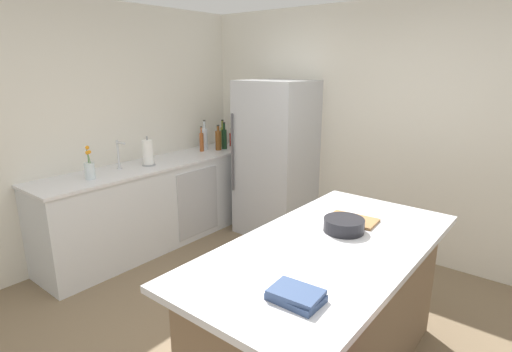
{
  "coord_description": "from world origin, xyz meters",
  "views": [
    {
      "loc": [
        1.43,
        -1.84,
        1.97
      ],
      "look_at": [
        -0.76,
        0.88,
        1.0
      ],
      "focal_mm": 28.05,
      "sensor_mm": 36.0,
      "label": 1
    }
  ],
  "objects_px": {
    "paper_towel_roll": "(148,153)",
    "vinegar_bottle": "(202,142)",
    "flower_vase": "(90,169)",
    "wine_bottle": "(224,138)",
    "mixing_bowl": "(344,225)",
    "kitchen_island": "(325,311)",
    "hot_sauce_bottle": "(231,139)",
    "cutting_board": "(352,220)",
    "olive_oil_bottle": "(223,136)",
    "sink_faucet": "(119,154)",
    "soda_bottle": "(205,138)",
    "whiskey_bottle": "(218,140)",
    "refrigerator": "(276,159)",
    "cookbook_stack": "(296,295)"
  },
  "relations": [
    {
      "from": "flower_vase",
      "to": "vinegar_bottle",
      "type": "bearing_deg",
      "value": 93.69
    },
    {
      "from": "sink_faucet",
      "to": "soda_bottle",
      "type": "xyz_separation_m",
      "value": [
        -0.03,
        1.24,
        -0.01
      ]
    },
    {
      "from": "wine_bottle",
      "to": "vinegar_bottle",
      "type": "distance_m",
      "value": 0.31
    },
    {
      "from": "sink_faucet",
      "to": "hot_sauce_bottle",
      "type": "bearing_deg",
      "value": 87.66
    },
    {
      "from": "olive_oil_bottle",
      "to": "mixing_bowl",
      "type": "xyz_separation_m",
      "value": [
        2.5,
        -1.51,
        -0.11
      ]
    },
    {
      "from": "mixing_bowl",
      "to": "soda_bottle",
      "type": "bearing_deg",
      "value": 154.35
    },
    {
      "from": "flower_vase",
      "to": "paper_towel_roll",
      "type": "xyz_separation_m",
      "value": [
        -0.02,
        0.67,
        0.04
      ]
    },
    {
      "from": "sink_faucet",
      "to": "olive_oil_bottle",
      "type": "relative_size",
      "value": 0.86
    },
    {
      "from": "kitchen_island",
      "to": "hot_sauce_bottle",
      "type": "bearing_deg",
      "value": 143.1
    },
    {
      "from": "olive_oil_bottle",
      "to": "whiskey_bottle",
      "type": "height_order",
      "value": "olive_oil_bottle"
    },
    {
      "from": "sink_faucet",
      "to": "mixing_bowl",
      "type": "relative_size",
      "value": 1.14
    },
    {
      "from": "kitchen_island",
      "to": "wine_bottle",
      "type": "xyz_separation_m",
      "value": [
        -2.41,
        1.65,
        0.6
      ]
    },
    {
      "from": "refrigerator",
      "to": "whiskey_bottle",
      "type": "distance_m",
      "value": 0.81
    },
    {
      "from": "hot_sauce_bottle",
      "to": "vinegar_bottle",
      "type": "distance_m",
      "value": 0.49
    },
    {
      "from": "flower_vase",
      "to": "soda_bottle",
      "type": "relative_size",
      "value": 0.85
    },
    {
      "from": "flower_vase",
      "to": "soda_bottle",
      "type": "xyz_separation_m",
      "value": [
        -0.14,
        1.62,
        0.05
      ]
    },
    {
      "from": "hot_sauce_bottle",
      "to": "cookbook_stack",
      "type": "relative_size",
      "value": 0.98
    },
    {
      "from": "vinegar_bottle",
      "to": "mixing_bowl",
      "type": "xyz_separation_m",
      "value": [
        2.5,
        -1.13,
        -0.09
      ]
    },
    {
      "from": "sink_faucet",
      "to": "soda_bottle",
      "type": "bearing_deg",
      "value": 91.46
    },
    {
      "from": "kitchen_island",
      "to": "cookbook_stack",
      "type": "relative_size",
      "value": 8.06
    },
    {
      "from": "hot_sauce_bottle",
      "to": "soda_bottle",
      "type": "bearing_deg",
      "value": -104.13
    },
    {
      "from": "refrigerator",
      "to": "soda_bottle",
      "type": "distance_m",
      "value": 0.97
    },
    {
      "from": "flower_vase",
      "to": "whiskey_bottle",
      "type": "relative_size",
      "value": 1.01
    },
    {
      "from": "kitchen_island",
      "to": "whiskey_bottle",
      "type": "bearing_deg",
      "value": 147.26
    },
    {
      "from": "vinegar_bottle",
      "to": "flower_vase",
      "type": "bearing_deg",
      "value": -86.31
    },
    {
      "from": "whiskey_bottle",
      "to": "paper_towel_roll",
      "type": "bearing_deg",
      "value": -91.54
    },
    {
      "from": "paper_towel_roll",
      "to": "olive_oil_bottle",
      "type": "height_order",
      "value": "olive_oil_bottle"
    },
    {
      "from": "mixing_bowl",
      "to": "cutting_board",
      "type": "distance_m",
      "value": 0.21
    },
    {
      "from": "kitchen_island",
      "to": "cutting_board",
      "type": "height_order",
      "value": "cutting_board"
    },
    {
      "from": "refrigerator",
      "to": "olive_oil_bottle",
      "type": "bearing_deg",
      "value": 177.49
    },
    {
      "from": "kitchen_island",
      "to": "hot_sauce_bottle",
      "type": "xyz_separation_m",
      "value": [
        -2.47,
        1.85,
        0.56
      ]
    },
    {
      "from": "vinegar_bottle",
      "to": "cutting_board",
      "type": "height_order",
      "value": "vinegar_bottle"
    },
    {
      "from": "vinegar_bottle",
      "to": "mixing_bowl",
      "type": "distance_m",
      "value": 2.74
    },
    {
      "from": "cutting_board",
      "to": "mixing_bowl",
      "type": "bearing_deg",
      "value": -79.66
    },
    {
      "from": "paper_towel_roll",
      "to": "vinegar_bottle",
      "type": "bearing_deg",
      "value": 95.19
    },
    {
      "from": "cutting_board",
      "to": "refrigerator",
      "type": "bearing_deg",
      "value": 141.28
    },
    {
      "from": "cookbook_stack",
      "to": "paper_towel_roll",
      "type": "bearing_deg",
      "value": 156.59
    },
    {
      "from": "refrigerator",
      "to": "vinegar_bottle",
      "type": "bearing_deg",
      "value": -159.0
    },
    {
      "from": "wine_bottle",
      "to": "soda_bottle",
      "type": "distance_m",
      "value": 0.25
    },
    {
      "from": "flower_vase",
      "to": "soda_bottle",
      "type": "bearing_deg",
      "value": 94.88
    },
    {
      "from": "kitchen_island",
      "to": "refrigerator",
      "type": "distance_m",
      "value": 2.41
    },
    {
      "from": "wine_bottle",
      "to": "mixing_bowl",
      "type": "xyz_separation_m",
      "value": [
        2.39,
        -1.41,
        -0.1
      ]
    },
    {
      "from": "soda_bottle",
      "to": "mixing_bowl",
      "type": "xyz_separation_m",
      "value": [
        2.54,
        -1.22,
        -0.11
      ]
    },
    {
      "from": "kitchen_island",
      "to": "sink_faucet",
      "type": "bearing_deg",
      "value": 174.89
    },
    {
      "from": "refrigerator",
      "to": "wine_bottle",
      "type": "bearing_deg",
      "value": -176.01
    },
    {
      "from": "wine_bottle",
      "to": "cutting_board",
      "type": "distance_m",
      "value": 2.65
    },
    {
      "from": "olive_oil_bottle",
      "to": "soda_bottle",
      "type": "xyz_separation_m",
      "value": [
        -0.04,
        -0.29,
        0.0
      ]
    },
    {
      "from": "paper_towel_roll",
      "to": "hot_sauce_bottle",
      "type": "relative_size",
      "value": 1.3
    },
    {
      "from": "cutting_board",
      "to": "olive_oil_bottle",
      "type": "bearing_deg",
      "value": 152.1
    },
    {
      "from": "vinegar_bottle",
      "to": "cutting_board",
      "type": "distance_m",
      "value": 2.64
    }
  ]
}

